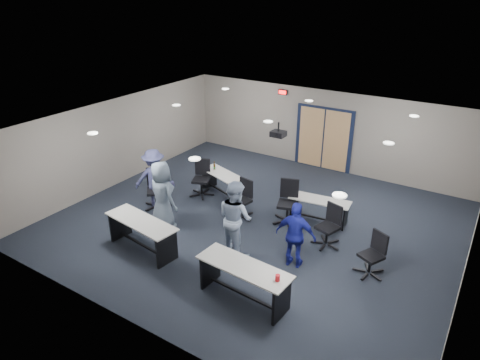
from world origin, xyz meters
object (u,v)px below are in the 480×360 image
Objects in this scene: chair_back_c at (288,203)px; person_navy at (296,235)px; table_front_left at (142,230)px; person_back at (154,178)px; table_back_right at (319,206)px; chair_back_a at (201,179)px; chair_back_d at (328,226)px; table_back_left at (224,181)px; chair_loose_left at (156,189)px; table_front_right at (244,277)px; chair_back_b at (240,200)px; person_plaid at (162,195)px; person_lightblue at (235,217)px; chair_loose_right at (371,255)px.

person_navy is at bearing -77.19° from chair_back_c.
person_back is (-1.31, 1.89, 0.31)m from table_front_left.
table_back_right is 1.41× the size of chair_back_c.
chair_back_a is at bearing -179.87° from table_back_right.
person_back is (-4.94, -0.65, 0.33)m from chair_back_d.
table_back_left reaches higher than table_back_right.
person_back reaches higher than table_back_right.
person_back reaches higher than table_back_left.
chair_loose_left is (-3.51, -1.23, -0.02)m from chair_back_c.
table_front_left is 2.99m from table_front_right.
chair_loose_left is at bearing -138.24° from chair_back_a.
chair_back_b reaches higher than table_front_left.
chair_back_d is 0.67× the size of person_navy.
table_back_left is at bearing 97.69° from table_front_left.
chair_back_a is at bearing -67.73° from person_plaid.
chair_back_c is (2.91, -0.07, 0.03)m from chair_back_a.
table_front_right is at bearing 172.25° from person_plaid.
person_lightblue is (-0.42, -1.88, 0.33)m from chair_back_c.
chair_back_a is at bearing 22.68° from chair_loose_left.
table_back_right is 0.90× the size of person_lightblue.
table_front_right is 1.72× the size of chair_back_c.
chair_back_a is 0.70× the size of person_navy.
table_back_left is at bearing 155.09° from chair_back_b.
chair_back_a is at bearing -165.50° from chair_loose_right.
person_back is (-4.30, 2.11, 0.30)m from table_front_right.
table_back_right is 1.05× the size of person_navy.
table_front_right is 3.74m from table_back_right.
chair_loose_right is 3.11m from person_lightblue.
person_navy is at bearing -87.11° from chair_back_d.
chair_loose_right is (4.87, 1.96, -0.04)m from table_front_left.
table_back_left reaches higher than table_front_left.
chair_back_b is 2.45m from chair_loose_left.
chair_back_c reaches higher than table_back_left.
person_lightblue is at bearing -31.10° from table_back_left.
chair_back_d is 0.92× the size of chair_loose_left.
chair_back_d is at bearing -30.55° from chair_back_a.
chair_back_a reaches higher than chair_loose_right.
chair_back_c reaches higher than table_front_left.
table_back_left is 1.59× the size of chair_loose_left.
chair_loose_left is (-4.20, -1.73, 0.13)m from table_back_right.
person_lightblue is (2.48, -1.95, 0.36)m from chair_back_a.
chair_loose_left is (-4.18, 2.00, 0.02)m from table_front_right.
person_navy is (1.01, -1.64, 0.20)m from chair_back_c.
chair_back_a is at bearing -17.09° from person_lightblue.
person_lightblue is at bearing -123.80° from chair_back_d.
chair_back_c is 1.11× the size of chair_back_d.
person_plaid is at bearing 103.18° from person_back.
chair_loose_left is 0.32m from person_back.
person_plaid reaches higher than table_front_right.
chair_back_d reaches higher than table_back_right.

